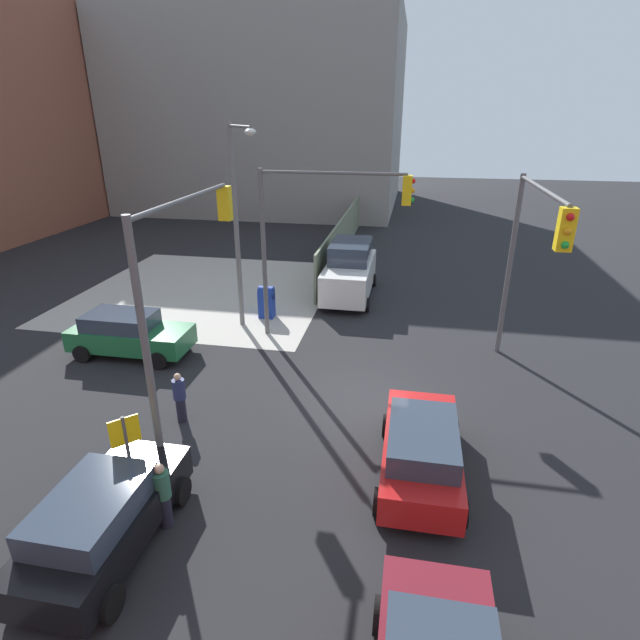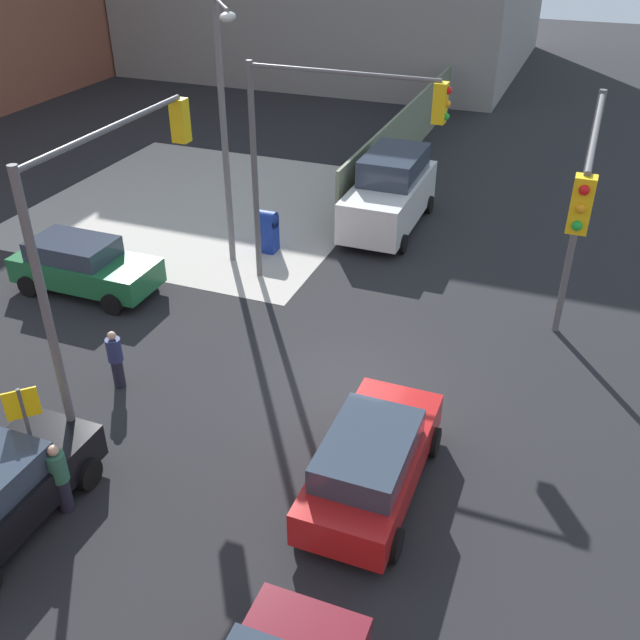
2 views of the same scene
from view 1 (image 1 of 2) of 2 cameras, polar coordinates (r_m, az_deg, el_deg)
name	(u,v)px [view 1 (image 1 of 2)]	position (r m, az deg, el deg)	size (l,w,h in m)	color
ground_plane	(366,402)	(15.82, 5.34, -9.31)	(120.00, 120.00, 0.00)	black
sidewalk_corner	(206,291)	(25.92, -12.85, 3.28)	(12.00, 12.00, 0.01)	#ADA89E
construction_fence	(342,237)	(31.33, 2.55, 9.43)	(17.62, 0.12, 2.40)	slate
building_loft_east	(271,113)	(51.32, -5.61, 22.47)	(20.00, 24.00, 16.59)	gray
smokestack	(34,93)	(50.23, -29.90, 21.59)	(1.80, 1.80, 19.66)	brown
traffic_signal_nw_corner	(184,273)	(12.91, -15.33, 5.16)	(5.67, 0.36, 6.50)	#59595B
traffic_signal_se_corner	(529,245)	(16.39, 22.74, 7.91)	(6.02, 0.36, 6.50)	#59595B
traffic_signal_ne_corner	(319,222)	(18.59, -0.13, 11.14)	(0.36, 5.62, 6.50)	#59595B
street_lamp_corner	(238,215)	(19.79, -9.34, 11.74)	(2.33, 1.69, 8.00)	slate
warning_sign_two_way	(127,447)	(11.91, -21.16, -13.37)	(0.48, 0.48, 2.40)	#4C4C4C
mailbox_blue	(267,301)	(21.86, -6.13, 2.21)	(0.56, 0.64, 1.43)	navy
hatchback_green	(129,333)	(19.62, -21.02, -1.43)	(2.02, 4.35, 1.62)	#1E6638
sedan_red	(421,449)	(12.66, 11.51, -14.21)	(4.40, 2.02, 1.62)	#B21919
coupe_black	(103,517)	(11.59, -23.52, -19.97)	(4.23, 2.02, 1.62)	black
van_white_delivery	(350,271)	(24.25, 3.42, 5.66)	(5.40, 2.32, 2.62)	white
pedestrian_crossing	(163,494)	(11.71, -17.51, -18.47)	(0.36, 0.36, 1.62)	#2D664C
pedestrian_waiting	(180,397)	(15.01, -15.73, -8.46)	(0.36, 0.36, 1.56)	navy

